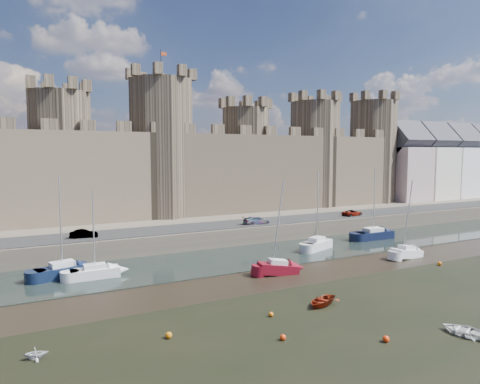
{
  "coord_description": "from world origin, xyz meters",
  "views": [
    {
      "loc": [
        -19.66,
        -23.11,
        13.18
      ],
      "look_at": [
        3.53,
        22.0,
        8.58
      ],
      "focal_mm": 32.0,
      "sensor_mm": 36.0,
      "label": 1
    }
  ],
  "objects_px": {
    "car_1": "(84,234)",
    "sailboat_1": "(62,270)",
    "sailboat_4": "(278,267)",
    "sailboat_2": "(317,244)",
    "sailboat_5": "(407,252)",
    "car_3": "(352,213)",
    "car_2": "(257,220)",
    "sailboat_0": "(95,272)",
    "sailboat_3": "(373,234)"
  },
  "relations": [
    {
      "from": "sailboat_1",
      "to": "car_1",
      "type": "bearing_deg",
      "value": 55.14
    },
    {
      "from": "sailboat_2",
      "to": "sailboat_4",
      "type": "height_order",
      "value": "sailboat_2"
    },
    {
      "from": "car_3",
      "to": "sailboat_2",
      "type": "relative_size",
      "value": 0.35
    },
    {
      "from": "car_1",
      "to": "car_3",
      "type": "height_order",
      "value": "car_1"
    },
    {
      "from": "sailboat_2",
      "to": "sailboat_0",
      "type": "bearing_deg",
      "value": 159.91
    },
    {
      "from": "sailboat_0",
      "to": "sailboat_2",
      "type": "distance_m",
      "value": 29.1
    },
    {
      "from": "car_3",
      "to": "sailboat_0",
      "type": "xyz_separation_m",
      "value": [
        -43.55,
        -9.24,
        -2.29
      ]
    },
    {
      "from": "sailboat_4",
      "to": "sailboat_5",
      "type": "bearing_deg",
      "value": 6.47
    },
    {
      "from": "sailboat_2",
      "to": "sailboat_5",
      "type": "relative_size",
      "value": 1.1
    },
    {
      "from": "car_2",
      "to": "sailboat_0",
      "type": "xyz_separation_m",
      "value": [
        -24.86,
        -9.25,
        -2.38
      ]
    },
    {
      "from": "sailboat_0",
      "to": "sailboat_2",
      "type": "xyz_separation_m",
      "value": [
        29.1,
        0.06,
        0.11
      ]
    },
    {
      "from": "car_3",
      "to": "sailboat_4",
      "type": "xyz_separation_m",
      "value": [
        -25.5,
        -16.72,
        -2.27
      ]
    },
    {
      "from": "car_2",
      "to": "sailboat_5",
      "type": "distance_m",
      "value": 21.49
    },
    {
      "from": "sailboat_0",
      "to": "sailboat_3",
      "type": "bearing_deg",
      "value": 3.29
    },
    {
      "from": "car_3",
      "to": "sailboat_2",
      "type": "bearing_deg",
      "value": 115.57
    },
    {
      "from": "sailboat_5",
      "to": "sailboat_1",
      "type": "bearing_deg",
      "value": 159.67
    },
    {
      "from": "car_3",
      "to": "sailboat_2",
      "type": "xyz_separation_m",
      "value": [
        -14.45,
        -9.18,
        -2.18
      ]
    },
    {
      "from": "sailboat_0",
      "to": "sailboat_2",
      "type": "height_order",
      "value": "sailboat_2"
    },
    {
      "from": "car_2",
      "to": "sailboat_5",
      "type": "height_order",
      "value": "sailboat_5"
    },
    {
      "from": "sailboat_2",
      "to": "sailboat_3",
      "type": "relative_size",
      "value": 0.98
    },
    {
      "from": "sailboat_2",
      "to": "sailboat_1",
      "type": "bearing_deg",
      "value": 156.82
    },
    {
      "from": "sailboat_1",
      "to": "sailboat_5",
      "type": "bearing_deg",
      "value": -28.02
    },
    {
      "from": "sailboat_1",
      "to": "sailboat_4",
      "type": "bearing_deg",
      "value": -36.95
    },
    {
      "from": "car_2",
      "to": "car_3",
      "type": "bearing_deg",
      "value": -86.63
    },
    {
      "from": "sailboat_0",
      "to": "sailboat_1",
      "type": "height_order",
      "value": "sailboat_1"
    },
    {
      "from": "sailboat_0",
      "to": "sailboat_2",
      "type": "bearing_deg",
      "value": 0.79
    },
    {
      "from": "car_2",
      "to": "sailboat_4",
      "type": "height_order",
      "value": "sailboat_4"
    },
    {
      "from": "sailboat_0",
      "to": "sailboat_5",
      "type": "distance_m",
      "value": 37.54
    },
    {
      "from": "car_1",
      "to": "car_2",
      "type": "distance_m",
      "value": 24.66
    },
    {
      "from": "sailboat_4",
      "to": "sailboat_5",
      "type": "relative_size",
      "value": 1.05
    },
    {
      "from": "car_1",
      "to": "sailboat_0",
      "type": "xyz_separation_m",
      "value": [
        -0.21,
        -9.96,
        -2.32
      ]
    },
    {
      "from": "sailboat_4",
      "to": "car_1",
      "type": "bearing_deg",
      "value": 145.66
    },
    {
      "from": "car_3",
      "to": "sailboat_5",
      "type": "bearing_deg",
      "value": 151.71
    },
    {
      "from": "car_1",
      "to": "sailboat_4",
      "type": "distance_m",
      "value": 25.06
    },
    {
      "from": "car_2",
      "to": "sailboat_2",
      "type": "relative_size",
      "value": 0.39
    },
    {
      "from": "sailboat_1",
      "to": "sailboat_3",
      "type": "height_order",
      "value": "sailboat_3"
    },
    {
      "from": "car_1",
      "to": "sailboat_5",
      "type": "bearing_deg",
      "value": -107.76
    },
    {
      "from": "sailboat_0",
      "to": "sailboat_4",
      "type": "relative_size",
      "value": 0.89
    },
    {
      "from": "sailboat_4",
      "to": "sailboat_2",
      "type": "bearing_deg",
      "value": 44.34
    },
    {
      "from": "car_3",
      "to": "sailboat_4",
      "type": "distance_m",
      "value": 30.58
    },
    {
      "from": "sailboat_0",
      "to": "sailboat_3",
      "type": "relative_size",
      "value": 0.84
    },
    {
      "from": "sailboat_1",
      "to": "sailboat_5",
      "type": "distance_m",
      "value": 40.9
    },
    {
      "from": "sailboat_2",
      "to": "sailboat_3",
      "type": "xyz_separation_m",
      "value": [
        12.12,
        1.83,
        -0.01
      ]
    },
    {
      "from": "car_2",
      "to": "sailboat_5",
      "type": "xyz_separation_m",
      "value": [
        11.67,
        -17.88,
        -2.4
      ]
    },
    {
      "from": "car_2",
      "to": "sailboat_1",
      "type": "bearing_deg",
      "value": 108.5
    },
    {
      "from": "car_1",
      "to": "sailboat_4",
      "type": "relative_size",
      "value": 0.33
    },
    {
      "from": "car_1",
      "to": "sailboat_3",
      "type": "height_order",
      "value": "sailboat_3"
    },
    {
      "from": "car_3",
      "to": "sailboat_3",
      "type": "xyz_separation_m",
      "value": [
        -2.33,
        -7.35,
        -2.19
      ]
    },
    {
      "from": "sailboat_0",
      "to": "car_3",
      "type": "bearing_deg",
      "value": 12.65
    },
    {
      "from": "car_1",
      "to": "sailboat_1",
      "type": "distance_m",
      "value": 9.12
    }
  ]
}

